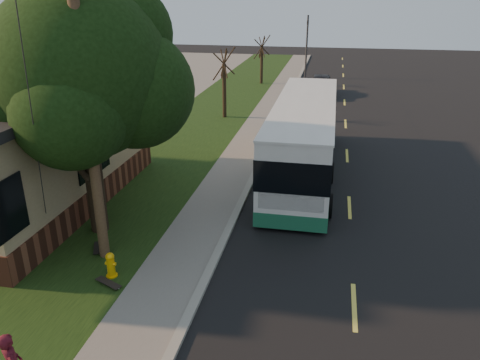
% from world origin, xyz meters
% --- Properties ---
extents(ground, '(120.00, 120.00, 0.00)m').
position_xyz_m(ground, '(0.00, 0.00, 0.00)').
color(ground, black).
rests_on(ground, ground).
extents(road, '(8.00, 80.00, 0.01)m').
position_xyz_m(road, '(4.00, 10.00, 0.01)').
color(road, black).
rests_on(road, ground).
extents(curb, '(0.25, 80.00, 0.12)m').
position_xyz_m(curb, '(0.00, 10.00, 0.06)').
color(curb, gray).
rests_on(curb, ground).
extents(sidewalk, '(2.00, 80.00, 0.08)m').
position_xyz_m(sidewalk, '(-1.00, 10.00, 0.04)').
color(sidewalk, slate).
rests_on(sidewalk, ground).
extents(grass_verge, '(5.00, 80.00, 0.07)m').
position_xyz_m(grass_verge, '(-4.50, 10.00, 0.04)').
color(grass_verge, black).
rests_on(grass_verge, ground).
extents(fire_hydrant, '(0.32, 0.32, 0.74)m').
position_xyz_m(fire_hydrant, '(-2.60, 0.00, 0.43)').
color(fire_hydrant, '#F7B40D').
rests_on(fire_hydrant, grass_verge).
extents(utility_pole, '(2.86, 3.21, 9.07)m').
position_xyz_m(utility_pole, '(-3.31, 0.99, 4.63)').
color(utility_pole, '#473321').
rests_on(utility_pole, ground).
extents(leafy_tree, '(6.30, 6.00, 7.80)m').
position_xyz_m(leafy_tree, '(-4.17, 2.65, 5.17)').
color(leafy_tree, black).
rests_on(leafy_tree, grass_verge).
extents(bare_tree_near, '(1.38, 1.21, 4.31)m').
position_xyz_m(bare_tree_near, '(-3.50, 18.00, 2.15)').
color(bare_tree_near, black).
rests_on(bare_tree_near, grass_verge).
extents(bare_tree_far, '(1.38, 1.21, 4.03)m').
position_xyz_m(bare_tree_far, '(-3.00, 30.00, 2.00)').
color(bare_tree_far, black).
rests_on(bare_tree_far, grass_verge).
extents(traffic_signal, '(0.18, 0.22, 5.50)m').
position_xyz_m(traffic_signal, '(0.50, 34.00, 3.16)').
color(traffic_signal, '#2D2D30').
rests_on(traffic_signal, ground).
extents(transit_bus, '(2.69, 11.66, 3.16)m').
position_xyz_m(transit_bus, '(2.01, 9.27, 1.68)').
color(transit_bus, silver).
rests_on(transit_bus, ground).
extents(skateboard_main, '(0.50, 0.78, 0.07)m').
position_xyz_m(skateboard_main, '(-3.69, 1.25, 0.12)').
color(skateboard_main, black).
rests_on(skateboard_main, grass_verge).
extents(skateboard_spare, '(0.86, 0.55, 0.08)m').
position_xyz_m(skateboard_spare, '(-2.51, -0.41, 0.13)').
color(skateboard_spare, black).
rests_on(skateboard_spare, grass_verge).
extents(dumpster, '(1.51, 1.33, 1.13)m').
position_xyz_m(dumpster, '(-8.36, 5.13, 0.61)').
color(dumpster, black).
rests_on(dumpster, building_lot).
extents(distant_car, '(1.91, 4.63, 1.57)m').
position_xyz_m(distant_car, '(2.19, 26.24, 0.78)').
color(distant_car, black).
rests_on(distant_car, ground).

